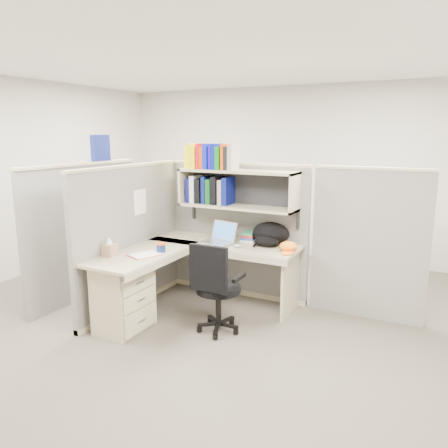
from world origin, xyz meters
The scene contains 14 objects.
ground centered at (0.00, 0.00, 0.00)m, with size 6.00×6.00×0.00m, color #3A352C.
room_shell centered at (0.00, 0.00, 1.62)m, with size 6.00×6.00×6.00m.
cubicle centered at (-0.37, 0.45, 0.91)m, with size 3.79×1.84×1.95m.
desk centered at (-0.41, -0.29, 0.44)m, with size 1.74×1.75×0.73m.
laptop centered at (-0.05, 0.49, 0.86)m, with size 0.35×0.35×0.25m, color #AFAEB2, non-canonical shape.
backpack centered at (0.50, 0.68, 0.86)m, with size 0.43×0.34×0.26m, color black, non-canonical shape.
orange_cap centered at (0.78, 0.55, 0.78)m, with size 0.19×0.22×0.10m, color orange, non-canonical shape.
snack_canister centered at (-0.41, -0.10, 0.78)m, with size 0.10×0.10×0.10m.
tissue_box centered at (-0.80, -0.47, 0.83)m, with size 0.13×0.13×0.20m, color #A6805E, non-canonical shape.
mouse centered at (0.22, 0.45, 0.75)m, with size 0.09×0.06×0.03m, color #88A7C1.
paper_cup centered at (-0.07, 0.73, 0.78)m, with size 0.07×0.07×0.09m, color silver.
book_stack centered at (0.22, 0.78, 0.78)m, with size 0.16×0.22×0.11m, color gray, non-canonical shape.
loose_paper centered at (-0.50, -0.27, 0.73)m, with size 0.22×0.29×0.00m, color white, non-canonical shape.
task_chair centered at (0.31, -0.20, 0.33)m, with size 0.49×0.46×0.94m.
Camera 1 is at (2.24, -3.78, 1.97)m, focal length 35.00 mm.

